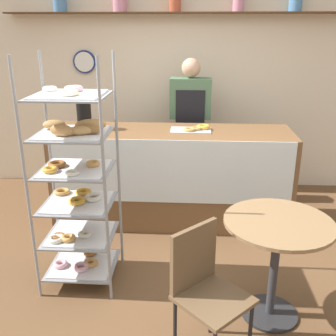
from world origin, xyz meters
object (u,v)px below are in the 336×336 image
person_worker (190,125)px  cafe_table (276,245)px  pastry_rack (76,180)px  donut_tray_counter (195,129)px  cafe_chair (204,282)px  coffee_carafe (84,111)px

person_worker → cafe_table: (0.61, -2.08, -0.32)m
pastry_rack → donut_tray_counter: 1.44m
cafe_chair → coffee_carafe: (-1.18, 1.85, 0.64)m
cafe_table → coffee_carafe: bearing=138.5°
person_worker → coffee_carafe: size_ratio=4.31×
pastry_rack → coffee_carafe: 1.19m
pastry_rack → cafe_chair: bearing=-37.0°
pastry_rack → person_worker: size_ratio=1.10×
person_worker → cafe_chair: bearing=-87.4°
pastry_rack → person_worker: 1.93m
coffee_carafe → donut_tray_counter: coffee_carafe is taller
cafe_table → cafe_chair: bearing=-143.2°
cafe_table → cafe_chair: size_ratio=0.88×
donut_tray_counter → person_worker: bearing=94.9°
coffee_carafe → donut_tray_counter: size_ratio=0.95×
cafe_chair → cafe_table: bearing=-7.8°
person_worker → coffee_carafe: (-1.07, -0.60, 0.27)m
person_worker → cafe_chair: (0.11, -2.45, -0.37)m
person_worker → cafe_table: bearing=-73.6°
person_worker → donut_tray_counter: (0.05, -0.61, 0.11)m
coffee_carafe → cafe_chair: bearing=-57.5°
pastry_rack → cafe_chair: 1.25m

